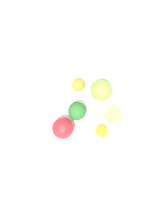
# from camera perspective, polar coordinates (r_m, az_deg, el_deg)

# --- Properties ---
(ground_plane) EXTENTS (6.00, 6.00, 0.00)m
(ground_plane) POSITION_cam_1_polar(r_m,az_deg,el_deg) (0.67, -0.00, -1.10)
(ground_plane) COLOR gray
(table_surface) EXTENTS (1.20, 1.20, 0.02)m
(table_surface) POSITION_cam_1_polar(r_m,az_deg,el_deg) (0.66, -0.00, -0.92)
(table_surface) COLOR #B2C6B2
(table_surface) RESTS_ON ground_plane
(bowl) EXTENTS (0.23, 0.23, 0.03)m
(bowl) POSITION_cam_1_polar(r_m,az_deg,el_deg) (0.63, -0.00, -0.48)
(bowl) COLOR white
(bowl) RESTS_ON table_surface
(broccoli) EXTENTS (0.05, 0.05, 0.07)m
(broccoli) POSITION_cam_1_polar(r_m,az_deg,el_deg) (0.58, -1.81, 0.20)
(broccoli) COLOR #99C17A
(broccoli) RESTS_ON bowl
(apple_red) EXTENTS (0.06, 0.06, 0.06)m
(apple_red) POSITION_cam_1_polar(r_m,az_deg,el_deg) (0.61, 4.53, 5.71)
(apple_red) COLOR olive
(apple_red) RESTS_ON bowl
(apple_green) EXTENTS (0.06, 0.06, 0.06)m
(apple_green) POSITION_cam_1_polar(r_m,az_deg,el_deg) (0.58, -5.55, -4.23)
(apple_green) COLOR red
(apple_green) RESTS_ON bowl
(orange_front) EXTENTS (0.03, 0.03, 0.03)m
(orange_front) POSITION_cam_1_polar(r_m,az_deg,el_deg) (0.59, 4.63, -5.05)
(orange_front) COLOR orange
(orange_front) RESTS_ON bowl
(orange_back) EXTENTS (0.04, 0.04, 0.04)m
(orange_back) POSITION_cam_1_polar(r_m,az_deg,el_deg) (0.62, -1.52, 7.12)
(orange_back) COLOR orange
(orange_back) RESTS_ON bowl
(small_cup) EXTENTS (0.05, 0.05, 0.02)m
(small_cup) POSITION_cam_1_polar(r_m,az_deg,el_deg) (0.62, 7.60, -0.67)
(small_cup) COLOR #F4CC4C
(small_cup) RESTS_ON bowl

